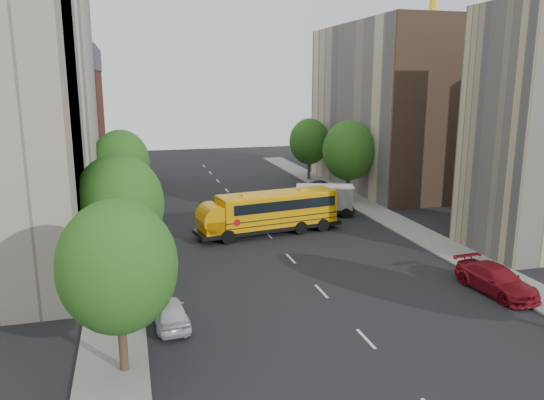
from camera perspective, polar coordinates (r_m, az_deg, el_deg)
name	(u,v)px	position (r m, az deg, el deg)	size (l,w,h in m)	color
ground	(283,250)	(38.36, 1.14, -5.39)	(120.00, 120.00, 0.00)	black
sidewalk_left	(118,242)	(41.71, -16.26, -4.33)	(3.00, 80.00, 0.12)	slate
sidewalk_right	(394,221)	(47.06, 12.96, -2.22)	(3.00, 80.00, 0.12)	slate
lane_markings	(251,216)	(47.66, -2.25, -1.78)	(0.15, 64.00, 0.01)	silver
building_left_cream	(12,109)	(41.74, -26.16, 8.80)	(10.00, 26.00, 20.00)	#C1B79B
building_left_redbrick	(55,131)	(63.68, -22.27, 6.88)	(10.00, 15.00, 13.00)	maroon
building_right_far	(386,107)	(61.91, 12.18, 9.72)	(10.00, 22.00, 18.00)	beige
building_right_sidewall	(441,113)	(52.39, 17.73, 8.92)	(10.10, 0.30, 18.00)	brown
street_tree_0	(118,267)	(22.21, -16.26, -6.91)	(4.80, 4.80, 7.41)	#38281C
street_tree_1	(119,204)	(31.76, -16.09, -0.45)	(5.12, 5.12, 7.90)	#38281C
street_tree_2	(121,162)	(49.49, -15.90, 3.98)	(4.99, 4.99, 7.71)	#38281C
street_tree_4	(349,151)	(53.85, 8.25, 5.27)	(5.25, 5.25, 8.10)	#38281C
street_tree_5	(309,142)	(65.00, 4.03, 6.29)	(4.86, 4.86, 7.51)	#38281C
school_bus	(268,211)	(41.86, -0.46, -1.17)	(12.17, 4.61, 3.36)	black
safari_truck	(320,200)	(48.03, 5.16, 0.05)	(6.71, 4.10, 2.72)	black
parked_car_0	(170,312)	(27.34, -10.94, -11.77)	(1.62, 4.03, 1.37)	silver
parked_car_1	(142,224)	(43.92, -13.80, -2.55)	(1.35, 3.86, 1.27)	silver
parked_car_2	(147,195)	(55.15, -13.33, 0.56)	(2.12, 4.61, 1.28)	black
parked_car_3	(496,280)	(33.25, 22.98, -7.90)	(2.18, 5.37, 1.56)	maroon
parked_car_4	(322,187)	(57.42, 5.37, 1.39)	(1.67, 4.16, 1.42)	#3D3863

